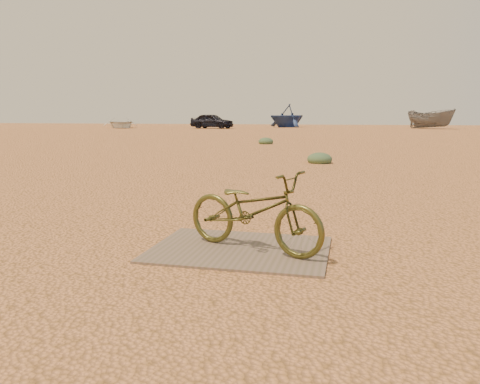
% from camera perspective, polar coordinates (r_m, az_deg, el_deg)
% --- Properties ---
extents(ground, '(120.00, 120.00, 0.00)m').
position_cam_1_polar(ground, '(3.99, 3.56, -9.35)').
color(ground, '#E99258').
rests_on(ground, ground).
extents(plywood_board, '(1.67, 1.25, 0.02)m').
position_cam_1_polar(plywood_board, '(4.51, 0.00, -6.97)').
color(plywood_board, '#725C4D').
rests_on(plywood_board, ground).
extents(bicycle, '(1.53, 0.99, 0.76)m').
position_cam_1_polar(bicycle, '(4.36, 1.68, -2.24)').
color(bicycle, '#49491D').
rests_on(bicycle, plywood_board).
extents(car, '(4.35, 2.38, 1.40)m').
position_cam_1_polar(car, '(45.05, -3.44, 8.64)').
color(car, black).
rests_on(car, ground).
extents(boat_near_left, '(5.36, 5.88, 1.00)m').
position_cam_1_polar(boat_near_left, '(48.10, -14.34, 8.17)').
color(boat_near_left, silver).
rests_on(boat_near_left, ground).
extents(boat_far_left, '(5.96, 6.06, 2.42)m').
position_cam_1_polar(boat_far_left, '(49.45, 5.75, 9.26)').
color(boat_far_left, navy).
rests_on(boat_far_left, ground).
extents(boat_mid_right, '(4.79, 4.34, 1.83)m').
position_cam_1_polar(boat_mid_right, '(47.45, 22.22, 8.26)').
color(boat_mid_right, slate).
rests_on(boat_mid_right, ground).
extents(kale_a, '(0.67, 0.67, 0.37)m').
position_cam_1_polar(kale_a, '(12.79, 9.67, 3.51)').
color(kale_a, '#506D48').
rests_on(kale_a, ground).
extents(kale_c, '(0.67, 0.67, 0.37)m').
position_cam_1_polar(kale_c, '(20.99, 3.16, 5.88)').
color(kale_c, '#506D48').
rests_on(kale_c, ground).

